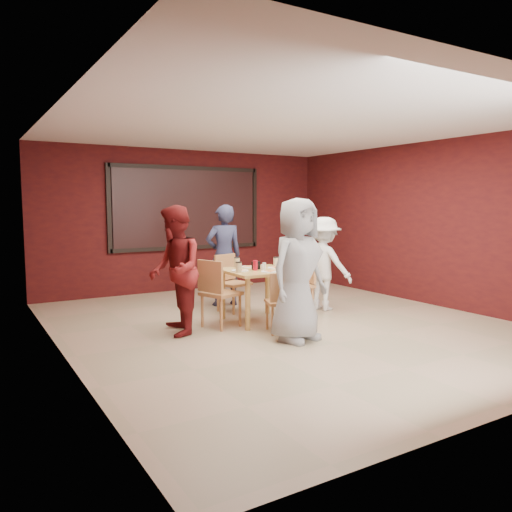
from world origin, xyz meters
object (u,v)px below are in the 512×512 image
dining_table (258,276)px  chair_left (217,290)px  diner_back (224,255)px  chair_front (283,299)px  chair_back (230,279)px  diner_right (324,264)px  chair_right (302,281)px  diner_left (175,270)px  diner_front (298,270)px

dining_table → chair_left: size_ratio=1.04×
dining_table → diner_back: diner_back is taller
chair_left → chair_front: bearing=-49.1°
chair_front → chair_back: chair_back is taller
dining_table → diner_right: bearing=6.3°
diner_back → chair_right: bearing=130.9°
chair_left → chair_right: size_ratio=1.03×
chair_back → chair_right: bearing=-42.3°
chair_back → dining_table: bearing=-89.6°
diner_right → dining_table: bearing=76.4°
chair_front → diner_right: 1.71m
diner_left → diner_right: size_ratio=1.13×
chair_front → diner_back: size_ratio=0.48×
chair_left → dining_table: bearing=3.2°
dining_table → diner_back: (0.11, 1.31, 0.18)m
chair_front → diner_back: bearing=84.9°
diner_back → diner_left: size_ratio=1.00×
dining_table → chair_back: (-0.01, 0.87, -0.16)m
dining_table → chair_right: 0.88m
dining_table → chair_front: bearing=-95.7°
diner_left → diner_right: 2.68m
chair_right → chair_back: bearing=137.7°
chair_front → chair_back: (0.07, 1.63, 0.05)m
chair_left → diner_front: bearing=-61.9°
dining_table → chair_right: bearing=5.2°
diner_front → diner_left: diner_front is taller
chair_right → diner_left: bearing=-176.1°
chair_right → diner_right: bearing=8.3°
chair_right → diner_front: bearing=-128.6°
chair_back → diner_front: 2.05m
dining_table → diner_back: 1.33m
diner_front → chair_front: bearing=70.0°
diner_front → diner_back: (0.22, 2.45, -0.04)m
diner_front → diner_left: bearing=124.1°
dining_table → diner_back: bearing=85.2°
diner_front → diner_back: bearing=70.3°
dining_table → diner_left: bearing=-177.0°
diner_back → diner_left: (-1.44, -1.38, 0.00)m
chair_front → chair_left: (-0.62, 0.72, 0.07)m
chair_front → diner_right: bearing=32.6°
chair_right → diner_right: size_ratio=0.61×
chair_back → diner_right: 1.55m
dining_table → chair_right: (0.86, 0.08, -0.15)m
diner_back → chair_left: bearing=68.7°
diner_back → diner_right: size_ratio=1.13×
dining_table → chair_left: (-0.70, -0.04, -0.13)m
chair_front → diner_right: diner_right is taller
chair_back → chair_right: (0.87, -0.79, 0.01)m
chair_front → diner_front: 0.58m
diner_left → diner_right: (2.67, 0.22, -0.10)m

